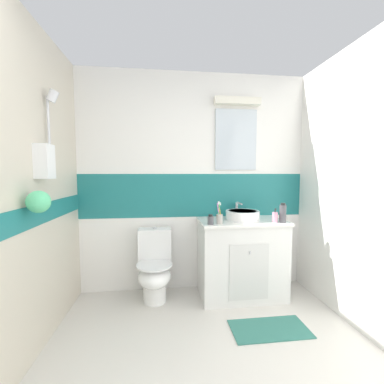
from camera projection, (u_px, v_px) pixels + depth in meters
ground_plane at (216, 367)px, 1.73m from camera, size 3.20×3.48×0.04m
wall_back_tiled at (195, 182)px, 2.87m from camera, size 3.20×0.20×2.50m
wall_left_shower_alcove at (0, 191)px, 1.48m from camera, size 0.27×3.48×2.50m
vanity_cabinet at (241, 258)px, 2.69m from camera, size 0.92×0.54×0.85m
sink_basin at (242, 215)px, 2.65m from camera, size 0.36×0.41×0.18m
toilet at (155, 268)px, 2.59m from camera, size 0.37×0.50×0.76m
toothbrush_cup at (219, 218)px, 2.44m from camera, size 0.06×0.06×0.23m
soap_dispenser at (275, 217)px, 2.51m from camera, size 0.06×0.06×0.15m
mouthwash_bottle at (283, 213)px, 2.51m from camera, size 0.07×0.07×0.20m
lotion_bottle_short at (211, 220)px, 2.42m from camera, size 0.06×0.06×0.10m
bath_mat at (269, 329)px, 2.12m from camera, size 0.67×0.33×0.01m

